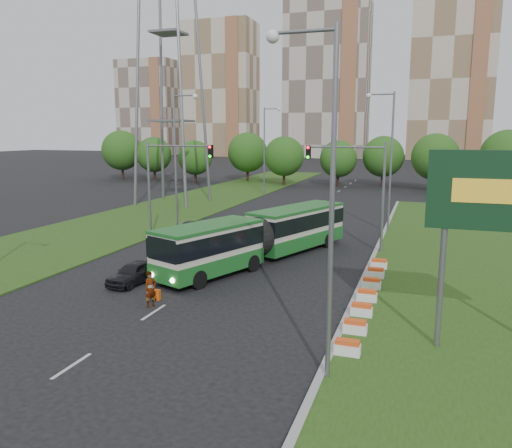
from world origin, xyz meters
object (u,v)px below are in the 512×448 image
(billboard, at_px, (512,201))
(car_left_far, at_px, (192,231))
(traffic_mast_left, at_px, (166,174))
(pedestrian, at_px, (150,289))
(traffic_mast_median, at_px, (361,179))
(transmission_pylon, at_px, (168,15))
(car_left_near, at_px, (134,273))
(articulated_bus, at_px, (258,236))
(shopping_trolley, at_px, (157,295))

(billboard, bearing_deg, car_left_far, 142.56)
(traffic_mast_left, xyz_separation_m, pedestrian, (6.84, -14.33, -4.44))
(traffic_mast_median, xyz_separation_m, transmission_pylon, (-24.78, 18.00, 16.65))
(traffic_mast_left, relative_size, transmission_pylon, 0.18)
(traffic_mast_left, bearing_deg, billboard, -33.55)
(transmission_pylon, distance_m, pedestrian, 42.73)
(car_left_near, height_order, car_left_far, car_left_far)
(traffic_mast_median, relative_size, traffic_mast_left, 1.00)
(car_left_near, xyz_separation_m, pedestrian, (2.96, -3.15, 0.28))
(traffic_mast_median, relative_size, articulated_bus, 0.47)
(car_left_far, bearing_deg, shopping_trolley, -64.19)
(billboard, xyz_separation_m, car_left_near, (-18.75, 3.83, -5.53))
(traffic_mast_left, height_order, car_left_far, traffic_mast_left)
(billboard, relative_size, shopping_trolley, 14.68)
(car_left_near, bearing_deg, traffic_mast_left, 116.03)
(car_left_near, height_order, pedestrian, pedestrian)
(traffic_mast_median, distance_m, car_left_far, 14.41)
(traffic_mast_left, relative_size, car_left_far, 1.94)
(billboard, bearing_deg, pedestrian, 177.54)
(car_left_far, bearing_deg, billboard, -30.97)
(billboard, height_order, transmission_pylon, transmission_pylon)
(shopping_trolley, bearing_deg, pedestrian, -83.44)
(transmission_pylon, height_order, pedestrian, transmission_pylon)
(transmission_pylon, bearing_deg, car_left_near, -65.91)
(traffic_mast_median, height_order, car_left_far, traffic_mast_median)
(articulated_bus, distance_m, car_left_near, 8.95)
(billboard, height_order, pedestrian, billboard)
(billboard, bearing_deg, articulated_bus, 140.89)
(car_left_far, relative_size, shopping_trolley, 7.55)
(articulated_bus, bearing_deg, car_left_near, -103.93)
(traffic_mast_left, height_order, pedestrian, traffic_mast_left)
(car_left_near, relative_size, pedestrian, 2.05)
(billboard, distance_m, car_left_near, 19.92)
(articulated_bus, xyz_separation_m, car_left_near, (-5.11, -7.27, -1.09))
(transmission_pylon, relative_size, shopping_trolley, 80.75)
(traffic_mast_median, xyz_separation_m, car_left_near, (-11.28, -12.18, -4.71))
(traffic_mast_left, relative_size, shopping_trolley, 14.68)
(traffic_mast_median, height_order, articulated_bus, traffic_mast_median)
(billboard, xyz_separation_m, car_left_far, (-21.10, 16.15, -5.49))
(traffic_mast_left, xyz_separation_m, car_left_far, (1.53, 1.15, -4.67))
(traffic_mast_median, bearing_deg, transmission_pylon, 144.00)
(car_left_far, height_order, pedestrian, pedestrian)
(billboard, bearing_deg, car_left_near, 168.47)
(billboard, height_order, car_left_far, billboard)
(articulated_bus, height_order, car_left_near, articulated_bus)
(traffic_mast_median, height_order, transmission_pylon, transmission_pylon)
(car_left_far, bearing_deg, transmission_pylon, 128.46)
(traffic_mast_median, relative_size, pedestrian, 4.38)
(articulated_bus, relative_size, shopping_trolley, 31.40)
(traffic_mast_left, distance_m, car_left_far, 5.05)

